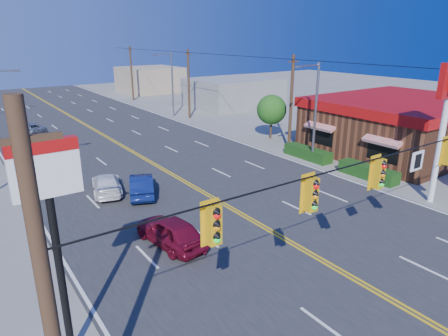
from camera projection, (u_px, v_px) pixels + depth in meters
ground at (380, 295)px, 16.05m from camera, size 160.00×160.00×0.00m
road at (159, 167)px, 31.58m from camera, size 20.00×120.00×0.06m
signal_span at (395, 182)px, 14.44m from camera, size 24.32×0.34×9.00m
kfc at (400, 125)px, 35.46m from camera, size 16.30×12.40×4.70m
kfc_pylon at (447, 106)px, 23.24m from camera, size 2.20×0.36×8.50m
pizza_hut_sign at (51, 208)px, 11.53m from camera, size 1.90×0.30×6.85m
streetlight_se at (314, 108)px, 31.38m from camera, size 2.55×0.25×8.00m
streetlight_ne at (171, 81)px, 50.03m from camera, size 2.55×0.25×8.00m
utility_pole_near at (291, 104)px, 35.35m from camera, size 0.28×0.28×8.40m
utility_pole_mid at (189, 84)px, 49.34m from camera, size 0.28×0.28×8.40m
utility_pole_far at (132, 73)px, 63.33m from camera, size 0.28×0.28×8.40m
tree_kfc_rear at (272, 110)px, 39.57m from camera, size 2.94×2.94×4.41m
bld_east_mid at (233, 92)px, 58.48m from camera, size 12.00×10.00×4.00m
bld_east_far at (150, 79)px, 73.88m from camera, size 10.00×10.00×4.40m
car_magenta at (171, 232)px, 19.61m from camera, size 2.26×4.50×1.47m
car_blue at (142, 186)px, 25.81m from camera, size 2.92×4.39×1.37m
car_white at (107, 185)px, 26.18m from camera, size 2.82×4.61×1.25m
car_silver at (29, 129)px, 41.81m from camera, size 3.11×4.64×1.18m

